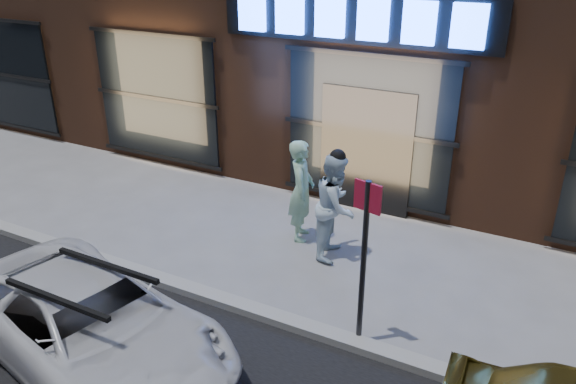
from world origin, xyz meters
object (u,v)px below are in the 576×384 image
(white_suv, at_px, (90,324))
(sign_post, at_px, (364,250))
(man_bowtie, at_px, (301,191))
(man_cap, at_px, (336,206))

(white_suv, xyz_separation_m, sign_post, (2.80, 1.89, 0.83))
(sign_post, bearing_deg, white_suv, -132.10)
(man_bowtie, relative_size, sign_post, 0.78)
(man_cap, distance_m, sign_post, 2.33)
(white_suv, bearing_deg, man_bowtie, 0.71)
(man_bowtie, bearing_deg, sign_post, -158.66)
(man_bowtie, height_order, white_suv, man_bowtie)
(man_bowtie, relative_size, man_cap, 1.01)
(man_cap, relative_size, white_suv, 0.44)
(man_cap, height_order, sign_post, sign_post)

